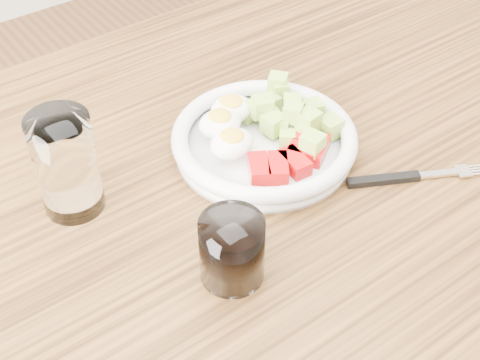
# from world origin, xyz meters

# --- Properties ---
(dining_table) EXTENTS (1.50, 0.90, 0.77)m
(dining_table) POSITION_xyz_m (0.00, 0.00, 0.67)
(dining_table) COLOR brown
(dining_table) RESTS_ON ground
(bowl) EXTENTS (0.24, 0.24, 0.06)m
(bowl) POSITION_xyz_m (0.07, 0.06, 0.79)
(bowl) COLOR white
(bowl) RESTS_ON dining_table
(fork) EXTENTS (0.18, 0.10, 0.01)m
(fork) POSITION_xyz_m (0.17, -0.08, 0.77)
(fork) COLOR black
(fork) RESTS_ON dining_table
(water_glass) EXTENTS (0.07, 0.07, 0.13)m
(water_glass) POSITION_xyz_m (-0.18, 0.12, 0.83)
(water_glass) COLOR white
(water_glass) RESTS_ON dining_table
(coffee_glass) EXTENTS (0.07, 0.07, 0.08)m
(coffee_glass) POSITION_xyz_m (-0.09, -0.08, 0.81)
(coffee_glass) COLOR white
(coffee_glass) RESTS_ON dining_table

